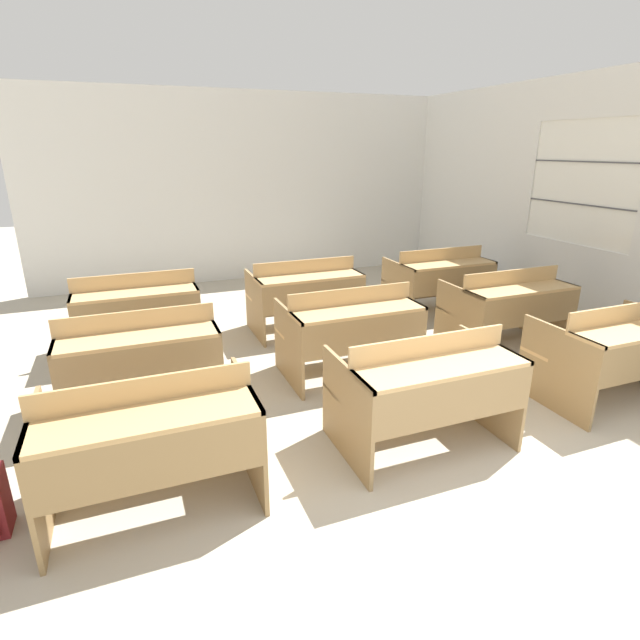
# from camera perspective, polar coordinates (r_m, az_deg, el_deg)

# --- Properties ---
(ground_plane) EXTENTS (30.00, 30.00, 0.00)m
(ground_plane) POSITION_cam_1_polar(r_m,az_deg,el_deg) (3.03, 31.20, -27.92)
(ground_plane) COLOR #B2A893
(wall_back) EXTENTS (6.67, 0.06, 2.93)m
(wall_back) POSITION_cam_1_polar(r_m,az_deg,el_deg) (8.36, -8.43, 14.64)
(wall_back) COLOR silver
(wall_back) RESTS_ON ground_plane
(wall_right_with_window) EXTENTS (0.06, 7.01, 2.93)m
(wall_right_with_window) POSITION_cam_1_polar(r_m,az_deg,el_deg) (6.97, 27.80, 11.68)
(wall_right_with_window) COLOR silver
(wall_right_with_window) RESTS_ON ground_plane
(bench_front_left) EXTENTS (1.23, 0.81, 0.87)m
(bench_front_left) POSITION_cam_1_polar(r_m,az_deg,el_deg) (3.18, -18.82, -12.67)
(bench_front_left) COLOR olive
(bench_front_left) RESTS_ON ground_plane
(bench_front_center) EXTENTS (1.23, 0.81, 0.87)m
(bench_front_center) POSITION_cam_1_polar(r_m,az_deg,el_deg) (3.68, 11.95, -7.49)
(bench_front_center) COLOR #97784E
(bench_front_center) RESTS_ON ground_plane
(bench_front_right) EXTENTS (1.23, 0.81, 0.87)m
(bench_front_right) POSITION_cam_1_polar(r_m,az_deg,el_deg) (4.94, 30.73, -2.87)
(bench_front_right) COLOR olive
(bench_front_right) RESTS_ON ground_plane
(bench_second_left) EXTENTS (1.23, 0.81, 0.87)m
(bench_second_left) POSITION_cam_1_polar(r_m,az_deg,el_deg) (4.35, -19.81, -3.96)
(bench_second_left) COLOR #97784E
(bench_second_left) RESTS_ON ground_plane
(bench_second_center) EXTENTS (1.23, 0.81, 0.87)m
(bench_second_center) POSITION_cam_1_polar(r_m,az_deg,el_deg) (4.73, 3.44, -0.98)
(bench_second_center) COLOR #95764C
(bench_second_center) RESTS_ON ground_plane
(bench_second_right) EXTENTS (1.23, 0.81, 0.87)m
(bench_second_right) POSITION_cam_1_polar(r_m,az_deg,el_deg) (5.77, 20.66, 1.54)
(bench_second_right) COLOR olive
(bench_second_right) RESTS_ON ground_plane
(bench_third_left) EXTENTS (1.23, 0.81, 0.87)m
(bench_third_left) POSITION_cam_1_polar(r_m,az_deg,el_deg) (5.60, -20.13, 1.09)
(bench_third_left) COLOR #97784E
(bench_third_left) RESTS_ON ground_plane
(bench_third_center) EXTENTS (1.23, 0.81, 0.87)m
(bench_third_center) POSITION_cam_1_polar(r_m,az_deg,el_deg) (5.88, -1.72, 3.11)
(bench_third_center) COLOR #97784E
(bench_third_center) RESTS_ON ground_plane
(bench_third_right) EXTENTS (1.23, 0.81, 0.87)m
(bench_third_right) POSITION_cam_1_polar(r_m,az_deg,el_deg) (6.72, 13.48, 4.64)
(bench_third_right) COLOR olive
(bench_third_right) RESTS_ON ground_plane
(wastepaper_bin) EXTENTS (0.26, 0.26, 0.32)m
(wastepaper_bin) POSITION_cam_1_polar(r_m,az_deg,el_deg) (7.99, 17.82, 4.22)
(wastepaper_bin) COLOR #33477A
(wastepaper_bin) RESTS_ON ground_plane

